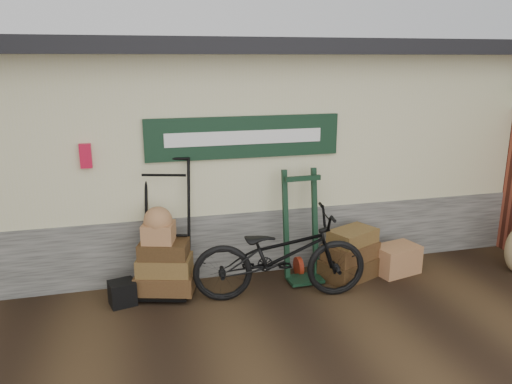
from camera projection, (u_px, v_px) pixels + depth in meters
ground at (287, 303)px, 6.23m from camera, size 80.00×80.00×0.00m
station_building at (237, 141)px, 8.36m from camera, size 14.40×4.10×3.20m
porter_trolley at (166, 226)px, 6.37m from camera, size 1.04×0.89×1.77m
green_barrow at (302, 226)px, 6.73m from camera, size 0.56×0.48×1.52m
suitcase_stack at (350, 253)px, 6.87m from camera, size 0.93×0.78×0.70m
wicker_hamper at (396, 259)px, 7.06m from camera, size 0.69×0.53×0.40m
black_trunk at (122, 293)px, 6.15m from camera, size 0.36×0.33×0.31m
bicycle at (280, 250)px, 6.22m from camera, size 1.06×2.27×1.27m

